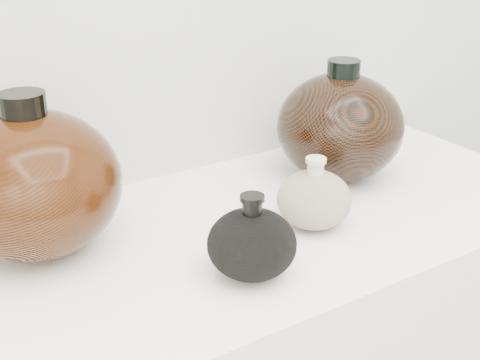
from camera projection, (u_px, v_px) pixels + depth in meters
black_gourd_vase at (252, 243)px, 0.91m from camera, size 0.15×0.15×0.12m
cream_gourd_vase at (314, 199)px, 1.04m from camera, size 0.13×0.13×0.12m
left_round_pot at (33, 183)px, 0.95m from camera, size 0.31×0.31×0.24m
right_round_pot at (340, 126)px, 1.20m from camera, size 0.30×0.30×0.22m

